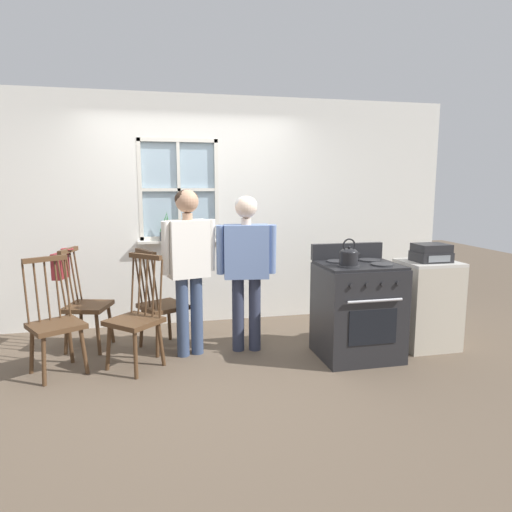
% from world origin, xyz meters
% --- Properties ---
extents(ground_plane, '(16.00, 16.00, 0.00)m').
position_xyz_m(ground_plane, '(0.00, 0.00, 0.00)').
color(ground_plane, brown).
extents(wall_back, '(6.40, 0.16, 2.70)m').
position_xyz_m(wall_back, '(0.01, 1.40, 1.34)').
color(wall_back, silver).
rests_on(wall_back, ground_plane).
extents(chair_by_window, '(0.50, 0.51, 1.04)m').
position_xyz_m(chair_by_window, '(-1.18, 0.69, 0.45)').
color(chair_by_window, '#4C331E').
rests_on(chair_by_window, ground_plane).
extents(chair_near_wall, '(0.58, 0.58, 1.04)m').
position_xyz_m(chair_near_wall, '(-0.66, 0.08, 0.45)').
color(chair_near_wall, '#4C331E').
rests_on(chair_near_wall, ground_plane).
extents(chair_center_cluster, '(0.56, 0.56, 1.04)m').
position_xyz_m(chair_center_cluster, '(-1.35, 0.09, 0.45)').
color(chair_center_cluster, '#4C331E').
rests_on(chair_center_cluster, ground_plane).
extents(chair_near_stove, '(0.55, 0.56, 1.04)m').
position_xyz_m(chair_near_stove, '(-0.43, 0.51, 0.45)').
color(chair_near_stove, '#4C331E').
rests_on(chair_near_stove, ground_plane).
extents(person_elderly_left, '(0.54, 0.30, 1.62)m').
position_xyz_m(person_elderly_left, '(-0.16, 0.28, 1.00)').
color(person_elderly_left, '#384766').
rests_on(person_elderly_left, ground_plane).
extents(person_teen_center, '(0.60, 0.27, 1.56)m').
position_xyz_m(person_teen_center, '(0.41, 0.28, 0.96)').
color(person_teen_center, '#2D3347').
rests_on(person_teen_center, ground_plane).
extents(stove, '(0.75, 0.68, 1.08)m').
position_xyz_m(stove, '(1.43, -0.12, 0.47)').
color(stove, '#232326').
rests_on(stove, ground_plane).
extents(kettle, '(0.21, 0.17, 0.25)m').
position_xyz_m(kettle, '(1.26, -0.25, 1.02)').
color(kettle, black).
rests_on(kettle, stove).
extents(potted_plant, '(0.15, 0.15, 0.34)m').
position_xyz_m(potted_plant, '(-0.33, 1.31, 1.12)').
color(potted_plant, '#42474C').
rests_on(potted_plant, wall_back).
extents(handbag, '(0.23, 0.24, 0.31)m').
position_xyz_m(handbag, '(-1.40, 0.76, 0.87)').
color(handbag, maroon).
rests_on(handbag, chair_by_window).
extents(side_counter, '(0.55, 0.50, 0.90)m').
position_xyz_m(side_counter, '(2.25, -0.02, 0.45)').
color(side_counter, beige).
rests_on(side_counter, ground_plane).
extents(stereo, '(0.34, 0.29, 0.18)m').
position_xyz_m(stereo, '(2.25, -0.04, 0.99)').
color(stereo, '#232326').
rests_on(stereo, side_counter).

